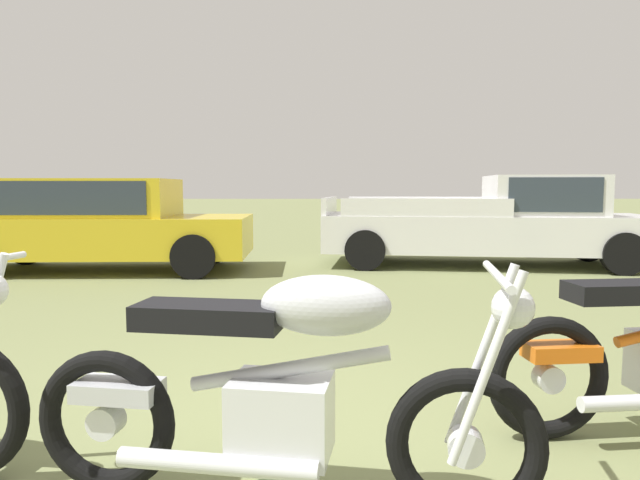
# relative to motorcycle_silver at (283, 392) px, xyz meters

# --- Properties ---
(ground_plane) EXTENTS (120.00, 120.00, 0.00)m
(ground_plane) POSITION_rel_motorcycle_silver_xyz_m (-0.10, 0.40, -0.49)
(ground_plane) COLOR olive
(motorcycle_silver) EXTENTS (2.10, 0.69, 1.02)m
(motorcycle_silver) POSITION_rel_motorcycle_silver_xyz_m (0.00, 0.00, 0.00)
(motorcycle_silver) COLOR black
(motorcycle_silver) RESTS_ON ground
(car_yellow) EXTENTS (4.55, 1.92, 1.43)m
(car_yellow) POSITION_rel_motorcycle_silver_xyz_m (-3.26, 6.70, 0.31)
(car_yellow) COLOR gold
(car_yellow) RESTS_ON ground
(pickup_truck_white) EXTENTS (5.42, 2.44, 1.49)m
(pickup_truck_white) POSITION_rel_motorcycle_silver_xyz_m (3.18, 7.25, 0.27)
(pickup_truck_white) COLOR silver
(pickup_truck_white) RESTS_ON ground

